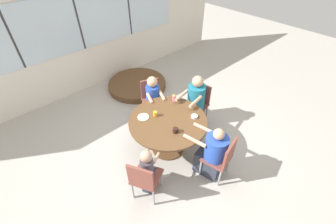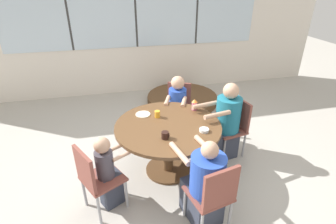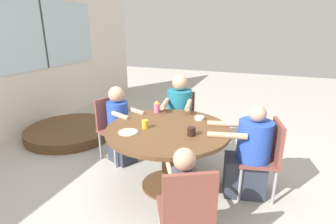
{
  "view_description": "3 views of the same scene",
  "coord_description": "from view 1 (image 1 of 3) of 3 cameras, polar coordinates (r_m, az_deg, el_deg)",
  "views": [
    {
      "loc": [
        -1.87,
        -2.06,
        3.29
      ],
      "look_at": [
        0.0,
        0.0,
        0.9
      ],
      "focal_mm": 24.0,
      "sensor_mm": 36.0,
      "label": 1
    },
    {
      "loc": [
        -0.64,
        -2.74,
        2.37
      ],
      "look_at": [
        0.0,
        0.0,
        0.9
      ],
      "focal_mm": 28.0,
      "sensor_mm": 36.0,
      "label": 2
    },
    {
      "loc": [
        -2.44,
        -0.93,
        1.76
      ],
      "look_at": [
        0.0,
        0.0,
        0.9
      ],
      "focal_mm": 28.0,
      "sensor_mm": 36.0,
      "label": 3
    }
  ],
  "objects": [
    {
      "name": "dining_table",
      "position": [
        3.89,
        0.0,
        -3.66
      ],
      "size": [
        1.33,
        1.33,
        0.72
      ],
      "color": "brown",
      "rests_on": "ground_plane"
    },
    {
      "name": "sippy_cup",
      "position": [
        4.15,
        1.63,
        3.81
      ],
      "size": [
        0.08,
        0.08,
        0.16
      ],
      "color": "#CC668C",
      "rests_on": "dining_table"
    },
    {
      "name": "chair_for_woman_green_shirt",
      "position": [
        4.69,
        -4.26,
        4.1
      ],
      "size": [
        0.52,
        0.52,
        0.84
      ],
      "rotation": [
        0.0,
        0.0,
        -3.54
      ],
      "color": "brown",
      "rests_on": "ground_plane"
    },
    {
      "name": "ground_plane",
      "position": [
        4.3,
        0.0,
        -9.1
      ],
      "size": [
        16.0,
        16.0,
        0.0
      ],
      "primitive_type": "plane",
      "color": "#B2ADA3"
    },
    {
      "name": "coffee_mug",
      "position": [
        3.56,
        1.94,
        -4.64
      ],
      "size": [
        0.09,
        0.08,
        0.08
      ],
      "color": "black",
      "rests_on": "dining_table"
    },
    {
      "name": "wall_back_with_windows",
      "position": [
        5.61,
        -21.42,
        18.61
      ],
      "size": [
        8.4,
        0.08,
        2.8
      ],
      "color": "silver",
      "rests_on": "ground_plane"
    },
    {
      "name": "person_toddler",
      "position": [
        3.46,
        -5.02,
        -14.93
      ],
      "size": [
        0.4,
        0.34,
        0.92
      ],
      "rotation": [
        0.0,
        0.0,
        -1.07
      ],
      "color": "#333847",
      "rests_on": "ground_plane"
    },
    {
      "name": "folded_table_stack",
      "position": [
        5.84,
        -7.83,
        6.94
      ],
      "size": [
        1.46,
        1.46,
        0.15
      ],
      "color": "brown",
      "rests_on": "ground_plane"
    },
    {
      "name": "chair_for_toddler",
      "position": [
        3.34,
        -6.17,
        -16.4
      ],
      "size": [
        0.54,
        0.54,
        0.84
      ],
      "rotation": [
        0.0,
        0.0,
        -1.07
      ],
      "color": "brown",
      "rests_on": "ground_plane"
    },
    {
      "name": "plate_tortillas",
      "position": [
        3.86,
        -6.29,
        -1.28
      ],
      "size": [
        0.2,
        0.2,
        0.01
      ],
      "color": "beige",
      "rests_on": "dining_table"
    },
    {
      "name": "juice_glass",
      "position": [
        3.84,
        -3.27,
        -0.49
      ],
      "size": [
        0.07,
        0.07,
        0.09
      ],
      "color": "gold",
      "rests_on": "dining_table"
    },
    {
      "name": "person_man_teal_shirt",
      "position": [
        3.71,
        11.12,
        -10.44
      ],
      "size": [
        0.47,
        0.69,
        1.01
      ],
      "rotation": [
        0.0,
        0.0,
        0.22
      ],
      "color": "#333847",
      "rests_on": "ground_plane"
    },
    {
      "name": "person_woman_green_shirt",
      "position": [
        4.58,
        -3.67,
        2.72
      ],
      "size": [
        0.44,
        0.56,
        1.03
      ],
      "rotation": [
        0.0,
        0.0,
        -3.54
      ],
      "color": "#333847",
      "rests_on": "ground_plane"
    },
    {
      "name": "chair_for_man_blue_shirt",
      "position": [
        4.6,
        7.88,
        2.94
      ],
      "size": [
        0.47,
        0.47,
        0.84
      ],
      "rotation": [
        0.0,
        0.0,
        -4.53
      ],
      "color": "brown",
      "rests_on": "ground_plane"
    },
    {
      "name": "bowl_white_shallow",
      "position": [
        3.85,
        6.72,
        -1.12
      ],
      "size": [
        0.11,
        0.11,
        0.03
      ],
      "color": "silver",
      "rests_on": "dining_table"
    },
    {
      "name": "chair_for_man_teal_shirt",
      "position": [
        3.64,
        13.7,
        -11.03
      ],
      "size": [
        0.48,
        0.48,
        0.84
      ],
      "rotation": [
        0.0,
        0.0,
        0.22
      ],
      "color": "brown",
      "rests_on": "ground_plane"
    },
    {
      "name": "person_man_blue_shirt",
      "position": [
        4.48,
        6.77,
        1.93
      ],
      "size": [
        0.67,
        0.44,
        1.13
      ],
      "rotation": [
        0.0,
        0.0,
        -4.53
      ],
      "color": "#333847",
      "rests_on": "ground_plane"
    }
  ]
}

